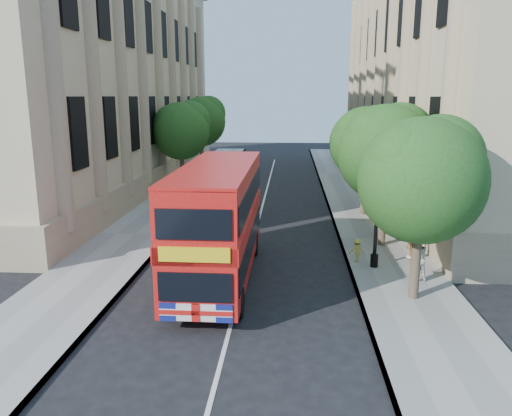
% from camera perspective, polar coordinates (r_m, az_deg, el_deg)
% --- Properties ---
extents(ground, '(120.00, 120.00, 0.00)m').
position_cam_1_polar(ground, '(14.46, -3.29, -14.60)').
color(ground, black).
rests_on(ground, ground).
extents(pavement_right, '(3.50, 80.00, 0.12)m').
position_cam_1_polar(pavement_right, '(24.01, 13.59, -3.54)').
color(pavement_right, gray).
rests_on(pavement_right, ground).
extents(pavement_left, '(3.50, 80.00, 0.12)m').
position_cam_1_polar(pavement_left, '(24.81, -13.64, -3.02)').
color(pavement_left, gray).
rests_on(pavement_left, ground).
extents(building_right, '(12.00, 38.00, 18.00)m').
position_cam_1_polar(building_right, '(38.75, 23.04, 15.24)').
color(building_right, tan).
rests_on(building_right, ground).
extents(building_left, '(12.00, 38.00, 18.00)m').
position_cam_1_polar(building_left, '(39.94, -19.57, 15.40)').
color(building_left, tan).
rests_on(building_left, ground).
extents(tree_right_near, '(4.00, 4.00, 6.08)m').
position_cam_1_polar(tree_right_near, '(16.48, 18.57, 3.75)').
color(tree_right_near, '#473828').
rests_on(tree_right_near, ground).
extents(tree_right_mid, '(4.20, 4.20, 6.37)m').
position_cam_1_polar(tree_right_mid, '(22.27, 14.81, 6.66)').
color(tree_right_mid, '#473828').
rests_on(tree_right_mid, ground).
extents(tree_right_far, '(4.00, 4.00, 6.15)m').
position_cam_1_polar(tree_right_far, '(28.17, 12.56, 7.69)').
color(tree_right_far, '#473828').
rests_on(tree_right_far, ground).
extents(tree_left_far, '(4.00, 4.00, 6.30)m').
position_cam_1_polar(tree_left_far, '(35.67, -8.51, 9.05)').
color(tree_left_far, '#473828').
rests_on(tree_left_far, ground).
extents(tree_left_back, '(4.20, 4.20, 6.65)m').
position_cam_1_polar(tree_left_back, '(43.49, -6.24, 10.09)').
color(tree_left_back, '#473828').
rests_on(tree_left_back, ground).
extents(lamp_post, '(0.32, 0.32, 5.16)m').
position_cam_1_polar(lamp_post, '(19.47, 13.68, 0.13)').
color(lamp_post, black).
rests_on(lamp_post, pavement_right).
extents(double_decker_bus, '(2.46, 9.02, 4.16)m').
position_cam_1_polar(double_decker_bus, '(18.00, -4.31, -1.25)').
color(double_decker_bus, red).
rests_on(double_decker_bus, ground).
extents(box_van, '(2.17, 4.83, 2.71)m').
position_cam_1_polar(box_van, '(27.78, -3.36, 1.68)').
color(box_van, black).
rests_on(box_van, ground).
extents(police_constable, '(0.76, 0.55, 1.92)m').
position_cam_1_polar(police_constable, '(14.96, -2.91, -9.57)').
color(police_constable, black).
rests_on(police_constable, ground).
extents(woman_pedestrian, '(0.97, 0.84, 1.69)m').
position_cam_1_polar(woman_pedestrian, '(18.77, 17.88, -5.48)').
color(woman_pedestrian, silver).
rests_on(woman_pedestrian, pavement_right).
extents(child_a, '(0.70, 0.52, 1.10)m').
position_cam_1_polar(child_a, '(21.16, 17.50, -4.25)').
color(child_a, '#C27222').
rests_on(child_a, pavement_right).
extents(child_b, '(0.64, 0.40, 0.95)m').
position_cam_1_polar(child_b, '(20.41, 11.47, -4.75)').
color(child_b, gold).
rests_on(child_b, pavement_right).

